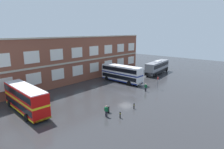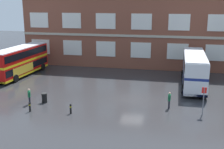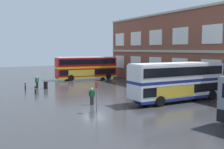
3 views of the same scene
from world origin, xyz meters
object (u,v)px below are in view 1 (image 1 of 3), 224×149
object	(u,v)px
second_passenger	(146,87)
safety_bollard_west	(120,115)
waiting_passenger	(106,111)
double_decker_near	(25,98)
safety_bollard_east	(134,106)
touring_coach	(157,67)
double_decker_middle	(121,73)
bus_stand_flag	(158,82)
station_litter_bin	(108,109)

from	to	relation	value
second_passenger	safety_bollard_west	xyz separation A→B (m)	(-13.18, -3.71, -0.44)
waiting_passenger	double_decker_near	bearing A→B (deg)	122.65
second_passenger	safety_bollard_east	world-z (taller)	second_passenger
second_passenger	safety_bollard_east	size ratio (longest dim) A/B	1.79
second_passenger	double_decker_near	bearing A→B (deg)	157.31
touring_coach	waiting_passenger	xyz separation A→B (m)	(-31.17, -8.28, -0.98)
double_decker_near	safety_bollard_west	size ratio (longest dim) A/B	11.74
safety_bollard_east	second_passenger	bearing A→B (deg)	20.12
touring_coach	second_passenger	distance (m)	18.20
double_decker_near	double_decker_middle	xyz separation A→B (m)	(23.76, -0.14, 0.00)
bus_stand_flag	safety_bollard_west	distance (m)	16.57
touring_coach	safety_bollard_west	bearing A→B (deg)	-161.49
second_passenger	station_litter_bin	xyz separation A→B (m)	(-12.90, -1.01, -0.41)
second_passenger	safety_bollard_east	distance (m)	9.74
bus_stand_flag	safety_bollard_west	world-z (taller)	bus_stand_flag
second_passenger	station_litter_bin	bearing A→B (deg)	-175.51
bus_stand_flag	double_decker_near	bearing A→B (deg)	157.90
second_passenger	bus_stand_flag	distance (m)	3.37
touring_coach	safety_bollard_west	world-z (taller)	touring_coach
double_decker_near	double_decker_middle	size ratio (longest dim) A/B	1.01
double_decker_middle	safety_bollard_east	xyz separation A→B (m)	(-11.92, -11.98, -1.66)
second_passenger	safety_bollard_west	bearing A→B (deg)	-164.28
second_passenger	waiting_passenger	bearing A→B (deg)	-172.41
station_litter_bin	second_passenger	bearing A→B (deg)	4.49
touring_coach	safety_bollard_east	size ratio (longest dim) A/B	12.85
double_decker_near	bus_stand_flag	size ratio (longest dim) A/B	4.13
bus_stand_flag	touring_coach	bearing A→B (deg)	28.12
bus_stand_flag	waiting_passenger	bearing A→B (deg)	-177.14
station_litter_bin	safety_bollard_west	bearing A→B (deg)	-95.82
double_decker_near	second_passenger	bearing A→B (deg)	-22.69
waiting_passenger	second_passenger	distance (m)	14.28
station_litter_bin	safety_bollard_west	world-z (taller)	station_litter_bin
bus_stand_flag	double_decker_middle	bearing A→B (deg)	92.04
double_decker_middle	station_litter_bin	size ratio (longest dim) A/B	10.71
double_decker_near	double_decker_middle	distance (m)	23.76
safety_bollard_east	safety_bollard_west	bearing A→B (deg)	-174.87
double_decker_middle	bus_stand_flag	xyz separation A→B (m)	(0.34, -9.65, -0.51)
double_decker_middle	safety_bollard_west	world-z (taller)	double_decker_middle
double_decker_middle	bus_stand_flag	world-z (taller)	double_decker_middle
waiting_passenger	second_passenger	bearing A→B (deg)	7.59
second_passenger	station_litter_bin	size ratio (longest dim) A/B	1.65
second_passenger	safety_bollard_east	bearing A→B (deg)	-159.88
double_decker_middle	safety_bollard_west	bearing A→B (deg)	-142.31
station_litter_bin	bus_stand_flag	bearing A→B (deg)	-0.03
touring_coach	waiting_passenger	bearing A→B (deg)	-165.11
touring_coach	safety_bollard_east	bearing A→B (deg)	-159.56
double_decker_near	second_passenger	distance (m)	22.77
waiting_passenger	second_passenger	xyz separation A→B (m)	(14.15, 1.89, 0.00)
double_decker_near	safety_bollard_east	xyz separation A→B (m)	(11.84, -12.12, -1.66)
safety_bollard_west	double_decker_middle	bearing A→B (deg)	37.69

